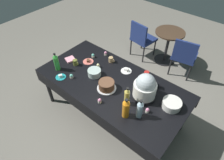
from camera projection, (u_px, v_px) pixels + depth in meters
The scene contains 27 objects.
ground at pixel (112, 114), 3.32m from camera, with size 9.00×9.00×0.00m, color slate.
potluck_table at pixel (112, 85), 2.84m from camera, with size 2.20×1.10×0.75m.
frosted_layer_cake at pixel (107, 85), 2.67m from camera, with size 0.27×0.27×0.13m.
slow_cooker at pixel (145, 87), 2.48m from camera, with size 0.31×0.31×0.38m.
glass_salad_bowl at pixel (94, 73), 2.88m from camera, with size 0.20×0.20×0.10m, color #B2C6BC.
ceramic_snack_bowl at pixel (172, 104), 2.44m from camera, with size 0.24×0.24×0.10m, color silver.
dessert_plate_teal at pixel (61, 77), 2.87m from camera, with size 0.15×0.15×0.05m.
dessert_plate_white at pixel (126, 70), 2.97m from camera, with size 0.17×0.17×0.05m.
dessert_plate_coral at pixel (88, 61), 3.14m from camera, with size 0.17×0.17×0.04m.
cupcake_mint at pixel (98, 66), 3.02m from camera, with size 0.05×0.05×0.07m.
cupcake_vanilla at pixel (93, 56), 3.21m from camera, with size 0.05×0.05×0.07m.
cupcake_berry at pixel (106, 53), 3.26m from camera, with size 0.05×0.05×0.07m.
cupcake_cocoa at pixel (100, 101), 2.51m from camera, with size 0.05×0.05×0.07m.
cupcake_lemon at pixel (71, 76), 2.85m from camera, with size 0.05×0.05×0.07m.
cupcake_rose at pixel (147, 110), 2.40m from camera, with size 0.05×0.05×0.07m.
soda_bottle_orange_juice at pixel (126, 108), 2.28m from camera, with size 0.09×0.09×0.30m.
soda_bottle_lime_soda at pixel (56, 62), 2.92m from camera, with size 0.08×0.08×0.30m.
soda_bottle_water at pixel (140, 109), 2.28m from camera, with size 0.08×0.08×0.29m.
soda_bottle_ginger_ale at pixel (127, 97), 2.42m from camera, with size 0.07×0.07×0.29m.
coffee_mug_tan at pixel (111, 60), 3.11m from camera, with size 0.11×0.08×0.09m.
coffee_mug_red at pixel (147, 74), 2.86m from camera, with size 0.12×0.08×0.08m.
coffee_mug_black at pixel (156, 85), 2.69m from camera, with size 0.12×0.07×0.10m.
coffee_mug_olive at pixel (75, 62), 3.06m from camera, with size 0.11×0.07×0.09m.
paper_napkin_stack at pixel (70, 59), 3.17m from camera, with size 0.14×0.14×0.02m, color pink.
maroon_chair_left at pixel (142, 38), 4.16m from camera, with size 0.50×0.50×0.85m.
maroon_chair_right at pixel (184, 55), 3.71m from camera, with size 0.51×0.51×0.85m.
round_cafe_table at pixel (168, 41), 4.04m from camera, with size 0.60×0.60×0.72m.
Camera 1 is at (1.28, -1.53, 2.71)m, focal length 31.03 mm.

